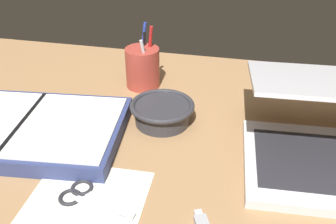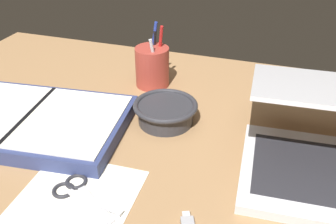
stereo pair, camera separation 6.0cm
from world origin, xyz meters
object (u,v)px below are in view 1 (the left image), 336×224
pen_cup (143,67)px  scissors (83,196)px  bowl (162,112)px  planner (24,128)px

pen_cup → scissors: bearing=-88.3°
bowl → planner: (-26.63, -11.01, -0.98)cm
pen_cup → bowl: bearing=-60.9°
pen_cup → planner: bearing=-123.7°
pen_cup → scissors: (1.19, -41.06, -4.83)cm
bowl → planner: bearing=-157.5°
planner → scissors: size_ratio=3.10×
pen_cup → scissors: 41.36cm
scissors → pen_cup: bearing=113.0°
bowl → pen_cup: size_ratio=0.87×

